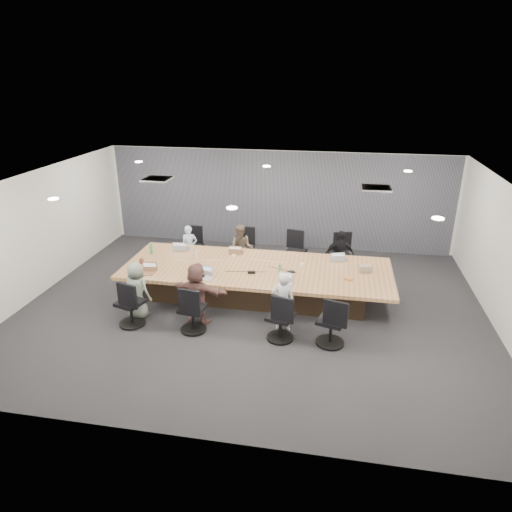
% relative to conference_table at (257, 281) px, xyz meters
% --- Properties ---
extents(floor, '(10.00, 8.00, 0.00)m').
position_rel_conference_table_xyz_m(floor, '(0.00, -0.50, -0.40)').
color(floor, '#2C2C30').
rests_on(floor, ground).
extents(ceiling, '(10.00, 8.00, 0.00)m').
position_rel_conference_table_xyz_m(ceiling, '(0.00, -0.50, 2.40)').
color(ceiling, white).
rests_on(ceiling, wall_back).
extents(wall_back, '(10.00, 0.00, 2.80)m').
position_rel_conference_table_xyz_m(wall_back, '(0.00, 3.50, 1.00)').
color(wall_back, silver).
rests_on(wall_back, ground).
extents(wall_front, '(10.00, 0.00, 2.80)m').
position_rel_conference_table_xyz_m(wall_front, '(0.00, -4.50, 1.00)').
color(wall_front, silver).
rests_on(wall_front, ground).
extents(wall_left, '(0.00, 8.00, 2.80)m').
position_rel_conference_table_xyz_m(wall_left, '(-5.00, -0.50, 1.00)').
color(wall_left, silver).
rests_on(wall_left, ground).
extents(wall_right, '(0.00, 8.00, 2.80)m').
position_rel_conference_table_xyz_m(wall_right, '(5.00, -0.50, 1.00)').
color(wall_right, silver).
rests_on(wall_right, ground).
extents(curtain, '(9.80, 0.04, 2.80)m').
position_rel_conference_table_xyz_m(curtain, '(0.00, 3.42, 1.00)').
color(curtain, slate).
rests_on(curtain, ground).
extents(conference_table, '(6.00, 2.20, 0.74)m').
position_rel_conference_table_xyz_m(conference_table, '(0.00, 0.00, 0.00)').
color(conference_table, '#39281A').
rests_on(conference_table, ground).
extents(chair_0, '(0.54, 0.54, 0.77)m').
position_rel_conference_table_xyz_m(chair_0, '(-2.03, 1.70, -0.02)').
color(chair_0, black).
rests_on(chair_0, ground).
extents(chair_1, '(0.62, 0.62, 0.87)m').
position_rel_conference_table_xyz_m(chair_1, '(-0.64, 1.70, 0.03)').
color(chair_1, black).
rests_on(chair_1, ground).
extents(chair_2, '(0.68, 0.68, 0.85)m').
position_rel_conference_table_xyz_m(chair_2, '(0.72, 1.70, 0.02)').
color(chair_2, black).
rests_on(chair_2, ground).
extents(chair_3, '(0.72, 0.72, 0.87)m').
position_rel_conference_table_xyz_m(chair_3, '(1.83, 1.70, 0.03)').
color(chair_3, black).
rests_on(chair_3, ground).
extents(chair_4, '(0.71, 0.71, 0.84)m').
position_rel_conference_table_xyz_m(chair_4, '(-2.29, -1.70, 0.02)').
color(chair_4, black).
rests_on(chair_4, ground).
extents(chair_5, '(0.61, 0.61, 0.82)m').
position_rel_conference_table_xyz_m(chair_5, '(-0.99, -1.70, 0.01)').
color(chair_5, black).
rests_on(chair_5, ground).
extents(chair_6, '(0.68, 0.68, 0.82)m').
position_rel_conference_table_xyz_m(chair_6, '(0.77, -1.70, 0.01)').
color(chair_6, black).
rests_on(chair_6, ground).
extents(chair_7, '(0.71, 0.71, 0.85)m').
position_rel_conference_table_xyz_m(chair_7, '(1.73, -1.70, 0.02)').
color(chair_7, black).
rests_on(chair_7, ground).
extents(person_0, '(0.47, 0.37, 1.15)m').
position_rel_conference_table_xyz_m(person_0, '(-2.03, 1.35, 0.17)').
color(person_0, silver).
rests_on(person_0, ground).
extents(laptop_0, '(0.36, 0.25, 0.02)m').
position_rel_conference_table_xyz_m(laptop_0, '(-2.03, 0.80, 0.35)').
color(laptop_0, '#B2B2B7').
rests_on(laptop_0, conference_table).
extents(person_1, '(0.63, 0.50, 1.26)m').
position_rel_conference_table_xyz_m(person_1, '(-0.64, 1.35, 0.23)').
color(person_1, brown).
rests_on(person_1, ground).
extents(laptop_1, '(0.32, 0.22, 0.02)m').
position_rel_conference_table_xyz_m(laptop_1, '(-0.64, 0.80, 0.35)').
color(laptop_1, '#8C6647').
rests_on(laptop_1, conference_table).
extents(person_3, '(0.80, 0.49, 1.27)m').
position_rel_conference_table_xyz_m(person_3, '(1.83, 1.35, 0.23)').
color(person_3, black).
rests_on(person_3, ground).
extents(laptop_3, '(0.37, 0.30, 0.02)m').
position_rel_conference_table_xyz_m(laptop_3, '(1.83, 0.80, 0.35)').
color(laptop_3, '#B2B2B7').
rests_on(laptop_3, conference_table).
extents(person_4, '(0.68, 0.52, 1.23)m').
position_rel_conference_table_xyz_m(person_4, '(-2.29, -1.35, 0.21)').
color(person_4, gray).
rests_on(person_4, ground).
extents(laptop_4, '(0.34, 0.26, 0.02)m').
position_rel_conference_table_xyz_m(laptop_4, '(-2.29, -0.80, 0.35)').
color(laptop_4, '#8C6647').
rests_on(laptop_4, conference_table).
extents(person_5, '(1.26, 0.59, 1.31)m').
position_rel_conference_table_xyz_m(person_5, '(-0.99, -1.35, 0.25)').
color(person_5, brown).
rests_on(person_5, ground).
extents(laptop_5, '(0.40, 0.31, 0.02)m').
position_rel_conference_table_xyz_m(laptop_5, '(-0.99, -0.80, 0.35)').
color(laptop_5, '#B2B2B7').
rests_on(laptop_5, conference_table).
extents(person_6, '(0.48, 0.33, 1.25)m').
position_rel_conference_table_xyz_m(person_6, '(0.77, -1.35, 0.22)').
color(person_6, silver).
rests_on(person_6, ground).
extents(laptop_6, '(0.33, 0.27, 0.02)m').
position_rel_conference_table_xyz_m(laptop_6, '(0.77, -0.80, 0.35)').
color(laptop_6, '#B2B2B7').
rests_on(laptop_6, conference_table).
extents(bottle_green_left, '(0.07, 0.07, 0.25)m').
position_rel_conference_table_xyz_m(bottle_green_left, '(-2.65, 0.34, 0.47)').
color(bottle_green_left, '#3B8D54').
rests_on(bottle_green_left, conference_table).
extents(bottle_green_right, '(0.08, 0.08, 0.24)m').
position_rel_conference_table_xyz_m(bottle_green_right, '(0.57, -0.32, 0.46)').
color(bottle_green_right, '#3B8D54').
rests_on(bottle_green_right, conference_table).
extents(bottle_clear, '(0.07, 0.07, 0.20)m').
position_rel_conference_table_xyz_m(bottle_clear, '(-1.48, 0.22, 0.44)').
color(bottle_clear, silver).
rests_on(bottle_clear, conference_table).
extents(cup_white_far, '(0.09, 0.09, 0.10)m').
position_rel_conference_table_xyz_m(cup_white_far, '(-0.62, 0.39, 0.39)').
color(cup_white_far, white).
rests_on(cup_white_far, conference_table).
extents(cup_white_near, '(0.10, 0.10, 0.10)m').
position_rel_conference_table_xyz_m(cup_white_near, '(1.01, 0.17, 0.39)').
color(cup_white_near, white).
rests_on(cup_white_near, conference_table).
extents(mug_brown, '(0.12, 0.12, 0.12)m').
position_rel_conference_table_xyz_m(mug_brown, '(-2.65, -0.25, 0.40)').
color(mug_brown, brown).
rests_on(mug_brown, conference_table).
extents(mic_left, '(0.15, 0.11, 0.03)m').
position_rel_conference_table_xyz_m(mic_left, '(-1.04, -0.58, 0.35)').
color(mic_left, black).
rests_on(mic_left, conference_table).
extents(mic_right, '(0.17, 0.14, 0.03)m').
position_rel_conference_table_xyz_m(mic_right, '(0.80, -0.16, 0.35)').
color(mic_right, black).
rests_on(mic_right, conference_table).
extents(stapler, '(0.17, 0.07, 0.06)m').
position_rel_conference_table_xyz_m(stapler, '(-0.05, -0.38, 0.37)').
color(stapler, black).
rests_on(stapler, conference_table).
extents(canvas_bag, '(0.30, 0.23, 0.15)m').
position_rel_conference_table_xyz_m(canvas_bag, '(2.39, 0.19, 0.41)').
color(canvas_bag, gray).
rests_on(canvas_bag, conference_table).
extents(snack_packet, '(0.19, 0.17, 0.04)m').
position_rel_conference_table_xyz_m(snack_packet, '(2.03, -0.31, 0.36)').
color(snack_packet, '#C66C31').
rests_on(snack_packet, conference_table).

